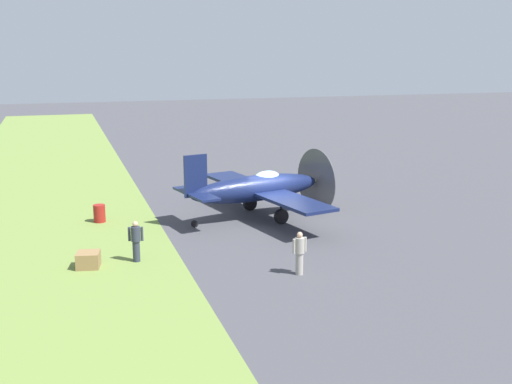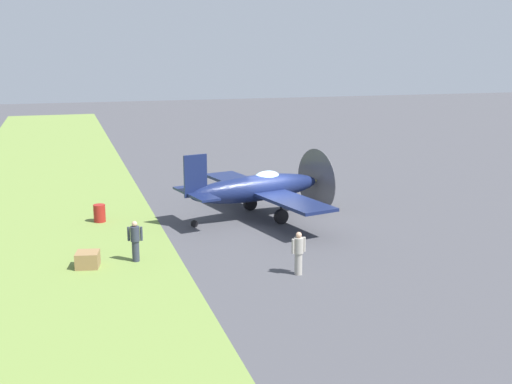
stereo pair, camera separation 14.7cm
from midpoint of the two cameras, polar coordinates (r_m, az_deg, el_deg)
The scene contains 7 objects.
ground_plane at distance 32.41m, azimuth 1.94°, elevation -2.75°, with size 160.00×160.00×0.00m, color #424247.
grass_verge at distance 30.71m, azimuth -18.53°, elevation -4.29°, with size 120.00×11.00×0.01m, color olive.
airplane_lead at distance 32.94m, azimuth 0.13°, elevation 0.37°, with size 10.73×8.58×3.80m.
ground_crew_chief at distance 26.77m, azimuth -10.90°, elevation -4.29°, with size 0.38×0.61×1.73m.
ground_crew_mechanic at distance 24.87m, azimuth 3.76°, elevation -5.42°, with size 0.38×0.62×1.73m.
fuel_drum at distance 33.35m, azimuth -14.02°, elevation -1.88°, with size 0.60×0.60×0.90m, color maroon.
supply_crate at distance 26.67m, azimuth -14.99°, elevation -5.91°, with size 0.90×0.90×0.64m, color olive.
Camera 1 is at (29.43, -10.47, 8.64)m, focal length 44.51 mm.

